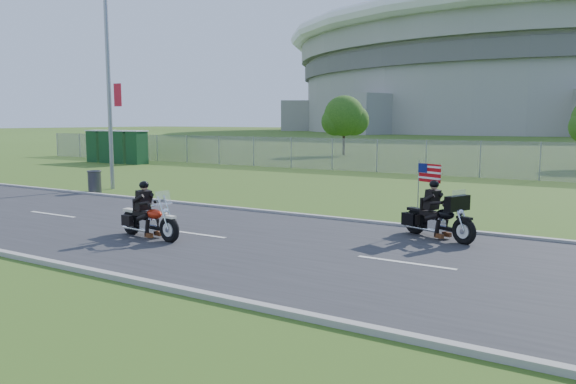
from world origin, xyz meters
The scene contains 15 objects.
ground centered at (0.00, 0.00, 0.00)m, with size 420.00×420.00×0.00m, color #364C17.
road centered at (0.00, 0.00, 0.02)m, with size 120.00×8.00×0.04m, color #28282B.
curb_north centered at (0.00, 4.05, 0.05)m, with size 120.00×0.18×0.12m, color #9E9B93.
curb_south centered at (0.00, -4.05, 0.05)m, with size 120.00×0.18×0.12m, color #9E9B93.
fence centered at (-5.00, 20.00, 1.00)m, with size 60.00×0.03×2.00m, color gray.
stadium centered at (-20.00, 170.00, 15.58)m, with size 140.40×140.40×29.20m.
streetlight centered at (-11.98, 6.22, 5.64)m, with size 0.90×2.46×10.00m.
porta_toilet_a centered at (-22.00, 17.00, 1.15)m, with size 1.10×1.10×2.30m, color #143F1D.
porta_toilet_b centered at (-23.40, 17.00, 1.15)m, with size 1.10×1.10×2.30m, color #143F1D.
porta_toilet_c centered at (-24.80, 17.00, 1.15)m, with size 1.10×1.10×2.30m, color #143F1D.
porta_toilet_d centered at (-26.20, 17.00, 1.15)m, with size 1.10×1.10×2.30m, color #143F1D.
tree_fence_mid centered at (-13.95, 34.04, 3.30)m, with size 3.96×3.69×5.30m.
motorcycle_lead centered at (-2.63, -1.00, 0.49)m, with size 2.27×0.72×1.53m.
motorcycle_follow centered at (3.84, 2.88, 0.53)m, with size 2.18×1.22×1.93m.
trash_can centered at (-11.42, 4.53, 0.47)m, with size 0.55×0.55×0.95m, color #303034.
Camera 1 is at (8.00, -11.37, 3.08)m, focal length 35.00 mm.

